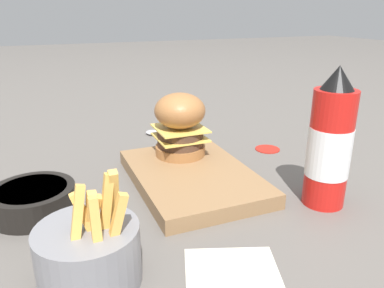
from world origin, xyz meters
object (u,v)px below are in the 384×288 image
(burger, at_px, (180,124))
(ketchup_bottle, at_px, (329,145))
(spoon, at_px, (160,133))
(serving_board, at_px, (192,177))
(side_bowl, at_px, (33,200))
(fries_basket, at_px, (89,253))

(burger, bearing_deg, ketchup_bottle, -144.91)
(spoon, bearing_deg, ketchup_bottle, 145.15)
(serving_board, relative_size, side_bowl, 2.27)
(ketchup_bottle, bearing_deg, burger, 35.09)
(serving_board, distance_m, burger, 0.11)
(ketchup_bottle, height_order, spoon, ketchup_bottle)
(burger, relative_size, fries_basket, 0.90)
(ketchup_bottle, bearing_deg, spoon, 18.02)
(fries_basket, bearing_deg, side_bowl, 17.14)
(burger, distance_m, fries_basket, 0.35)
(serving_board, height_order, spoon, serving_board)
(fries_basket, distance_m, side_bowl, 0.20)
(fries_basket, height_order, side_bowl, fries_basket)
(fries_basket, distance_m, spoon, 0.53)
(serving_board, height_order, ketchup_bottle, ketchup_bottle)
(ketchup_bottle, height_order, side_bowl, ketchup_bottle)
(burger, height_order, spoon, burger)
(serving_board, height_order, side_bowl, side_bowl)
(fries_basket, bearing_deg, ketchup_bottle, -82.89)
(fries_basket, height_order, spoon, fries_basket)
(ketchup_bottle, xyz_separation_m, fries_basket, (-0.05, 0.38, -0.06))
(burger, bearing_deg, fries_basket, 142.09)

